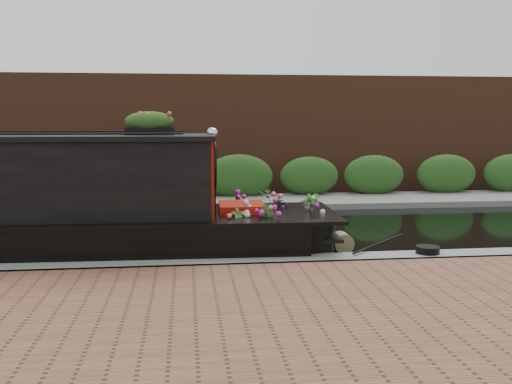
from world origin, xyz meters
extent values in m
plane|color=black|center=(0.00, 0.00, 0.00)|extent=(80.00, 80.00, 0.00)
cube|color=gray|center=(0.00, -3.30, 0.00)|extent=(40.00, 0.60, 0.50)
cube|color=brown|center=(0.00, -7.00, 0.00)|extent=(40.00, 7.00, 0.50)
cube|color=slate|center=(0.00, 4.20, 0.00)|extent=(40.00, 2.40, 0.34)
cube|color=#234B19|center=(0.00, 5.10, 0.00)|extent=(40.00, 1.10, 2.80)
cube|color=#58301D|center=(0.00, 7.20, 0.00)|extent=(40.00, 1.00, 8.00)
cube|color=#AA1506|center=(0.94, -1.97, 1.48)|extent=(0.12, 1.82, 1.40)
cube|color=black|center=(-0.44, -2.89, 1.56)|extent=(0.94, 0.06, 0.57)
cube|color=#AA1506|center=(1.48, -1.97, 0.73)|extent=(0.86, 0.96, 0.52)
sphere|color=silver|center=(0.95, -2.11, 2.30)|extent=(0.19, 0.19, 0.19)
sphere|color=silver|center=(0.95, -1.82, 2.30)|extent=(0.19, 0.19, 0.19)
cube|color=black|center=(-0.17, -1.97, 2.33)|extent=(0.87, 0.26, 0.14)
ellipsoid|color=#DC4F18|center=(-0.17, -1.97, 2.53)|extent=(0.95, 0.26, 0.25)
imported|color=#2D531B|center=(1.37, -2.62, 0.73)|extent=(0.33, 0.28, 0.53)
imported|color=#2D531B|center=(1.87, -2.69, 0.76)|extent=(0.40, 0.42, 0.59)
imported|color=#2D531B|center=(2.20, -1.49, 0.81)|extent=(0.81, 0.79, 0.68)
imported|color=#2D531B|center=(2.74, -2.19, 0.82)|extent=(0.55, 0.55, 0.71)
imported|color=#2D531B|center=(1.52, -1.30, 0.78)|extent=(0.25, 0.34, 0.62)
cylinder|color=olive|center=(3.42, -1.97, 0.19)|extent=(0.38, 0.39, 0.38)
cylinder|color=black|center=(4.58, -3.24, 0.31)|extent=(0.40, 0.40, 0.12)
camera|label=1|loc=(0.48, -12.41, 2.57)|focal=40.00mm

